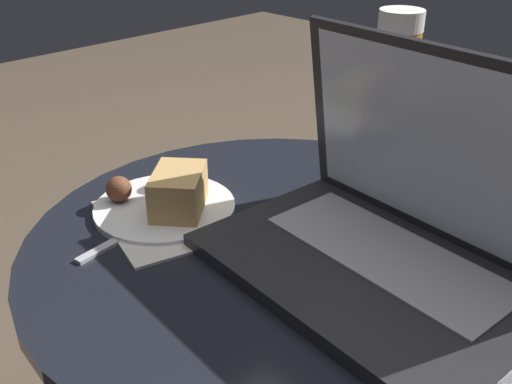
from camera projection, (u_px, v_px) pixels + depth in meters
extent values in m
cylinder|color=black|center=(283.00, 244.00, 0.76)|extent=(0.65, 0.65, 0.02)
cube|color=silver|center=(159.00, 221.00, 0.79)|extent=(0.21, 0.17, 0.00)
cube|color=#232326|center=(366.00, 273.00, 0.67)|extent=(0.39, 0.27, 0.02)
cube|color=gray|center=(388.00, 254.00, 0.69)|extent=(0.30, 0.14, 0.00)
cube|color=#232326|center=(436.00, 147.00, 0.67)|extent=(0.38, 0.08, 0.24)
cube|color=silver|center=(434.00, 148.00, 0.67)|extent=(0.35, 0.07, 0.21)
cylinder|color=gold|center=(391.00, 114.00, 0.82)|extent=(0.06, 0.06, 0.23)
cylinder|color=white|center=(402.00, 20.00, 0.77)|extent=(0.06, 0.06, 0.03)
cylinder|color=white|center=(165.00, 208.00, 0.81)|extent=(0.19, 0.19, 0.01)
cube|color=tan|center=(179.00, 191.00, 0.79)|extent=(0.11, 0.11, 0.05)
sphere|color=brown|center=(119.00, 189.00, 0.81)|extent=(0.04, 0.04, 0.04)
sphere|color=#4C6B33|center=(169.00, 176.00, 0.85)|extent=(0.03, 0.03, 0.03)
cube|color=#B2B2B7|center=(123.00, 237.00, 0.75)|extent=(0.03, 0.14, 0.00)
cube|color=#B2B2B7|center=(179.00, 207.00, 0.82)|extent=(0.03, 0.06, 0.00)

